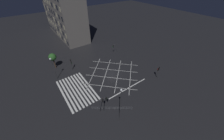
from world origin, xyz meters
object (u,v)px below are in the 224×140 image
street_lamp_east (52,64)px  street_tree_near (52,57)px  traffic_light_ne_cross (158,71)px  traffic_light_sw_cross (71,64)px  street_lamp_west (121,102)px  traffic_light_nw_cross (115,47)px  traffic_light_sw_main (71,62)px  traffic_light_se_cross (103,102)px  traffic_light_ne_main (159,70)px  traffic_light_se_main (103,102)px

street_lamp_east → street_tree_near: bearing=167.7°
traffic_light_ne_cross → street_lamp_east: size_ratio=0.44×
traffic_light_ne_cross → traffic_light_sw_cross: bearing=-43.5°
street_lamp_west → traffic_light_nw_cross: bearing=145.5°
traffic_light_sw_cross → traffic_light_sw_main: bearing=76.1°
traffic_light_se_cross → traffic_light_sw_main: size_ratio=1.07×
traffic_light_ne_main → traffic_light_se_main: bearing=91.2°
traffic_light_nw_cross → traffic_light_se_main: bearing=48.0°
traffic_light_sw_main → street_lamp_east: street_lamp_east is taller
traffic_light_ne_cross → street_lamp_west: size_ratio=0.34×
traffic_light_se_cross → traffic_light_nw_cross: bearing=48.1°
street_lamp_east → street_tree_near: (-6.18, 1.35, -1.44)m
traffic_light_se_main → traffic_light_sw_cross: bearing=-0.5°
traffic_light_se_cross → street_lamp_east: 18.84m
traffic_light_sw_main → street_tree_near: size_ratio=0.71×
traffic_light_se_cross → traffic_light_nw_cross: 27.19m
traffic_light_sw_cross → traffic_light_ne_cross: (18.89, 19.92, -0.01)m
street_tree_near → street_lamp_east: bearing=-12.3°
traffic_light_sw_main → traffic_light_ne_cross: 27.62m
traffic_light_se_main → traffic_light_nw_cross: (-20.47, 18.44, -0.41)m
traffic_light_se_cross → traffic_light_ne_cross: (-0.55, 19.82, -0.63)m
street_lamp_west → street_tree_near: bearing=-168.3°
traffic_light_ne_cross → street_lamp_west: 19.40m
traffic_light_sw_cross → street_lamp_east: bearing=-163.5°
traffic_light_sw_main → traffic_light_se_main: bearing=-0.8°
street_tree_near → street_lamp_west: bearing=11.7°
traffic_light_ne_main → traffic_light_nw_cross: bearing=4.5°
traffic_light_se_cross → traffic_light_sw_main: 19.77m
traffic_light_se_cross → street_tree_near: size_ratio=0.76×
traffic_light_sw_main → street_lamp_west: size_ratio=0.40×
traffic_light_se_cross → street_tree_near: (-23.94, -4.40, 1.13)m
traffic_light_sw_main → traffic_light_se_main: (19.99, -0.27, 0.38)m
street_lamp_west → traffic_light_ne_main: bearing=103.3°
traffic_light_nw_cross → traffic_light_sw_main: bearing=1.5°
traffic_light_ne_main → traffic_light_ne_cross: bearing=-11.0°
traffic_light_se_cross → traffic_light_ne_main: 19.75m
traffic_light_nw_cross → traffic_light_se_cross: bearing=48.1°
traffic_light_ne_main → street_tree_near: (-23.76, -24.16, 1.19)m
traffic_light_nw_cross → traffic_light_sw_cross: bearing=2.5°
traffic_light_nw_cross → street_tree_near: (-3.70, -22.56, 1.40)m
street_tree_near → traffic_light_sw_cross: bearing=43.7°
traffic_light_se_main → street_tree_near: street_tree_near is taller
traffic_light_nw_cross → traffic_light_ne_cross: (19.69, 1.67, -0.36)m
street_tree_near → traffic_light_se_cross: bearing=10.4°
traffic_light_se_cross → street_tree_near: 24.37m
traffic_light_sw_cross → traffic_light_ne_main: size_ratio=0.81×
traffic_light_se_main → street_tree_near: size_ratio=0.82×
traffic_light_nw_cross → street_lamp_east: 24.20m
traffic_light_ne_main → traffic_light_nw_cross: (-20.06, -1.60, -0.21)m
traffic_light_se_cross → traffic_light_sw_cross: traffic_light_se_cross is taller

